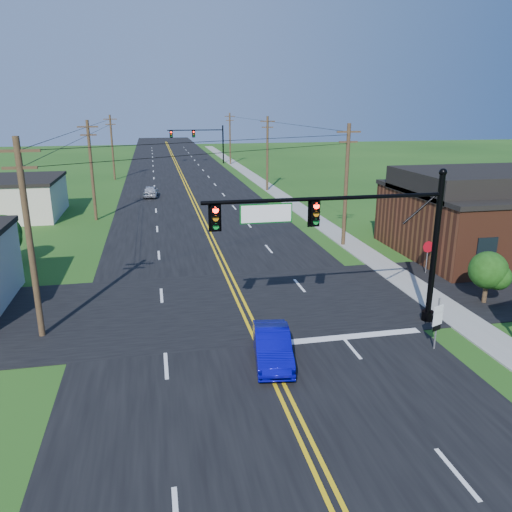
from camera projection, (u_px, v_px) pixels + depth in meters
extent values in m
plane|color=#1E4714|center=(303.00, 448.00, 15.45)|extent=(260.00, 260.00, 0.00)
cube|color=black|center=(187.00, 191.00, 62.34)|extent=(16.00, 220.00, 0.04)
cube|color=black|center=(238.00, 304.00, 26.70)|extent=(70.00, 10.00, 0.04)
cube|color=gray|center=(289.00, 202.00, 54.98)|extent=(2.00, 160.00, 0.08)
cylinder|color=black|center=(435.00, 251.00, 23.61)|extent=(0.28, 0.28, 7.20)
cylinder|color=black|center=(427.00, 316.00, 24.58)|extent=(0.60, 0.60, 0.50)
sphere|color=black|center=(443.00, 172.00, 22.54)|extent=(0.36, 0.36, 0.36)
cylinder|color=black|center=(326.00, 199.00, 21.77)|extent=(11.00, 0.18, 0.18)
cube|color=#045413|center=(266.00, 213.00, 21.41)|extent=(2.30, 0.06, 0.85)
cylinder|color=black|center=(223.00, 143.00, 91.13)|extent=(0.28, 0.28, 7.20)
cylinder|color=black|center=(223.00, 162.00, 92.10)|extent=(0.60, 0.60, 0.50)
sphere|color=black|center=(223.00, 122.00, 90.06)|extent=(0.36, 0.36, 0.36)
cylinder|color=black|center=(195.00, 130.00, 89.47)|extent=(10.00, 0.18, 0.18)
cube|color=#045413|center=(177.00, 133.00, 89.01)|extent=(2.30, 0.06, 0.85)
cube|color=#572919|center=(500.00, 223.00, 35.55)|extent=(14.00, 11.00, 4.40)
cube|color=black|center=(505.00, 190.00, 34.88)|extent=(14.20, 11.20, 0.30)
cylinder|color=#3D2A1B|center=(30.00, 242.00, 21.70)|extent=(0.28, 0.28, 9.00)
cube|color=#3D2A1B|center=(17.00, 151.00, 20.57)|extent=(1.80, 0.12, 0.12)
cube|color=#3D2A1B|center=(20.00, 168.00, 20.78)|extent=(1.40, 0.12, 0.12)
cylinder|color=#3D2A1B|center=(92.00, 171.00, 45.14)|extent=(0.28, 0.28, 9.00)
cube|color=#3D2A1B|center=(88.00, 127.00, 44.02)|extent=(1.80, 0.12, 0.12)
cube|color=#3D2A1B|center=(88.00, 135.00, 44.22)|extent=(1.40, 0.12, 0.12)
cylinder|color=#3D2A1B|center=(112.00, 148.00, 70.46)|extent=(0.28, 0.28, 9.00)
cube|color=#3D2A1B|center=(110.00, 119.00, 69.34)|extent=(1.80, 0.12, 0.12)
cube|color=#3D2A1B|center=(110.00, 124.00, 69.54)|extent=(1.40, 0.12, 0.12)
cylinder|color=#3D2A1B|center=(346.00, 186.00, 36.67)|extent=(0.28, 0.28, 9.00)
cube|color=#3D2A1B|center=(349.00, 132.00, 35.55)|extent=(1.80, 0.12, 0.12)
cube|color=#3D2A1B|center=(348.00, 142.00, 35.75)|extent=(1.40, 0.12, 0.12)
cylinder|color=#3D2A1B|center=(267.00, 154.00, 61.06)|extent=(0.28, 0.28, 9.00)
cube|color=#3D2A1B|center=(268.00, 121.00, 59.93)|extent=(1.80, 0.12, 0.12)
cube|color=#3D2A1B|center=(268.00, 127.00, 60.13)|extent=(1.40, 0.12, 0.12)
cylinder|color=#3D2A1B|center=(230.00, 139.00, 89.19)|extent=(0.28, 0.28, 9.00)
cube|color=#3D2A1B|center=(230.00, 116.00, 88.06)|extent=(1.80, 0.12, 0.12)
cube|color=#3D2A1B|center=(230.00, 120.00, 88.26)|extent=(1.40, 0.12, 0.12)
cylinder|color=#3D2A1B|center=(395.00, 219.00, 42.65)|extent=(0.24, 0.24, 1.85)
sphere|color=#183A0E|center=(396.00, 199.00, 42.17)|extent=(3.00, 3.00, 3.00)
cylinder|color=#3D2A1B|center=(485.00, 291.00, 26.68)|extent=(0.24, 0.24, 1.32)
sphere|color=#183A0E|center=(488.00, 270.00, 26.33)|extent=(2.00, 2.00, 2.00)
cylinder|color=#3D2A1B|center=(6.00, 253.00, 33.16)|extent=(0.24, 0.24, 1.54)
sphere|color=#183A0E|center=(2.00, 233.00, 32.76)|extent=(2.40, 2.40, 2.40)
imported|color=#080694|center=(272.00, 347.00, 20.50)|extent=(2.01, 4.27, 1.35)
imported|color=silver|center=(151.00, 192.00, 57.75)|extent=(1.79, 3.95, 1.32)
cylinder|color=slate|center=(437.00, 324.00, 21.40)|extent=(0.10, 0.10, 2.39)
cube|color=white|center=(439.00, 309.00, 21.16)|extent=(0.57, 0.25, 0.33)
cube|color=white|center=(438.00, 319.00, 21.29)|extent=(0.57, 0.25, 0.60)
cube|color=black|center=(437.00, 328.00, 21.41)|extent=(0.47, 0.21, 0.24)
cylinder|color=slate|center=(427.00, 258.00, 31.33)|extent=(0.07, 0.07, 1.99)
cylinder|color=#9E0916|center=(428.00, 247.00, 31.08)|extent=(0.76, 0.05, 0.76)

